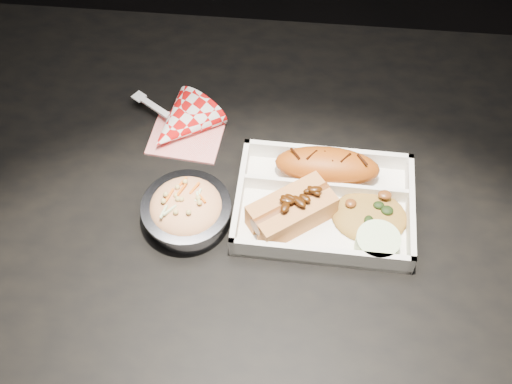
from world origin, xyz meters
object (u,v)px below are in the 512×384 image
napkin_fork (180,125)px  food_tray (324,206)px  foil_coleslaw_cup (186,210)px  dining_table (286,236)px  hotdog (292,209)px  fried_pastry (327,166)px

napkin_fork → food_tray: bearing=5.3°
food_tray → foil_coleslaw_cup: 0.20m
dining_table → food_tray: (0.05, -0.01, 0.10)m
dining_table → foil_coleslaw_cup: size_ratio=9.54×
foil_coleslaw_cup → napkin_fork: bearing=102.7°
food_tray → hotdog: (-0.05, -0.03, 0.02)m
food_tray → foil_coleslaw_cup: bearing=-167.9°
dining_table → food_tray: 0.11m
dining_table → fried_pastry: fried_pastry is taller
hotdog → napkin_fork: 0.24m
foil_coleslaw_cup → hotdog: bearing=4.2°
hotdog → napkin_fork: bearing=103.7°
napkin_fork → dining_table: bearing=-0.1°
foil_coleslaw_cup → napkin_fork: napkin_fork is taller
food_tray → napkin_fork: size_ratio=1.60×
dining_table → napkin_fork: (-0.18, 0.12, 0.11)m
food_tray → napkin_fork: bearing=152.5°
dining_table → hotdog: size_ratio=9.25×
fried_pastry → dining_table: bearing=-136.1°
hotdog → napkin_fork: (-0.18, 0.15, -0.02)m
dining_table → napkin_fork: bearing=145.8°
fried_pastry → hotdog: 0.09m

